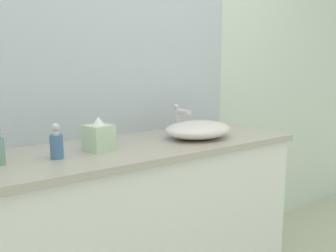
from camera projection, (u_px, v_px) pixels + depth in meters
The scene contains 7 objects.
bathroom_wall_rear at pixel (113, 64), 2.02m from camera, with size 6.00×0.06×2.60m, color silver.
vanity_counter at pixel (138, 227), 1.85m from camera, with size 1.74×0.60×0.90m.
wall_mirror_panel at pixel (107, 34), 1.93m from camera, with size 1.70×0.01×1.13m, color #B2BCC6.
sink_basin at pixel (198, 129), 1.94m from camera, with size 0.39×0.31×0.10m, color silver.
faucet at pixel (180, 117), 2.06m from camera, with size 0.03×0.14×0.17m.
soap_dispenser at pixel (57, 144), 1.50m from camera, with size 0.06×0.06×0.15m.
tissue_box at pixel (99, 136), 1.64m from camera, with size 0.14×0.14×0.16m.
Camera 1 is at (-0.93, -1.12, 1.28)m, focal length 37.75 mm.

